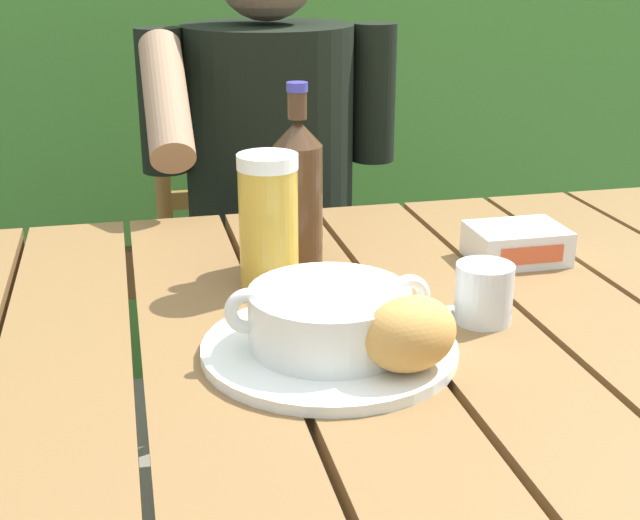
{
  "coord_description": "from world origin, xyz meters",
  "views": [
    {
      "loc": [
        -0.23,
        -0.86,
        1.18
      ],
      "look_at": [
        -0.01,
        0.06,
        0.83
      ],
      "focal_mm": 49.18,
      "sensor_mm": 36.0,
      "label": 1
    }
  ],
  "objects_px": {
    "soup_bowl": "(329,316)",
    "beer_bottle": "(299,189)",
    "chair_near_diner": "(260,281)",
    "table_knife": "(440,311)",
    "bread_roll": "(410,334)",
    "serving_plate": "(329,348)",
    "person_eating": "(272,191)",
    "water_glass_small": "(484,293)",
    "beer_glass": "(269,221)",
    "butter_tub": "(517,244)"
  },
  "relations": [
    {
      "from": "beer_glass",
      "to": "table_knife",
      "type": "xyz_separation_m",
      "value": [
        0.18,
        -0.14,
        -0.08
      ]
    },
    {
      "from": "soup_bowl",
      "to": "beer_glass",
      "type": "xyz_separation_m",
      "value": [
        -0.03,
        0.21,
        0.04
      ]
    },
    {
      "from": "chair_near_diner",
      "to": "water_glass_small",
      "type": "relative_size",
      "value": 13.24
    },
    {
      "from": "chair_near_diner",
      "to": "butter_tub",
      "type": "height_order",
      "value": "chair_near_diner"
    },
    {
      "from": "person_eating",
      "to": "serving_plate",
      "type": "distance_m",
      "value": 0.78
    },
    {
      "from": "person_eating",
      "to": "water_glass_small",
      "type": "bearing_deg",
      "value": -80.71
    },
    {
      "from": "water_glass_small",
      "to": "table_knife",
      "type": "distance_m",
      "value": 0.06
    },
    {
      "from": "beer_glass",
      "to": "beer_bottle",
      "type": "distance_m",
      "value": 0.09
    },
    {
      "from": "soup_bowl",
      "to": "bread_roll",
      "type": "distance_m",
      "value": 0.1
    },
    {
      "from": "beer_bottle",
      "to": "table_knife",
      "type": "xyz_separation_m",
      "value": [
        0.12,
        -0.21,
        -0.1
      ]
    },
    {
      "from": "person_eating",
      "to": "beer_glass",
      "type": "bearing_deg",
      "value": -100.32
    },
    {
      "from": "person_eating",
      "to": "beer_bottle",
      "type": "bearing_deg",
      "value": -95.58
    },
    {
      "from": "table_knife",
      "to": "bread_roll",
      "type": "bearing_deg",
      "value": -120.85
    },
    {
      "from": "person_eating",
      "to": "beer_glass",
      "type": "xyz_separation_m",
      "value": [
        -0.1,
        -0.56,
        0.12
      ]
    },
    {
      "from": "soup_bowl",
      "to": "bread_roll",
      "type": "relative_size",
      "value": 1.87
    },
    {
      "from": "chair_near_diner",
      "to": "table_knife",
      "type": "xyz_separation_m",
      "value": [
        0.07,
        -0.9,
        0.3
      ]
    },
    {
      "from": "soup_bowl",
      "to": "water_glass_small",
      "type": "distance_m",
      "value": 0.2
    },
    {
      "from": "soup_bowl",
      "to": "beer_glass",
      "type": "height_order",
      "value": "beer_glass"
    },
    {
      "from": "chair_near_diner",
      "to": "bread_roll",
      "type": "bearing_deg",
      "value": -90.73
    },
    {
      "from": "beer_bottle",
      "to": "butter_tub",
      "type": "height_order",
      "value": "beer_bottle"
    },
    {
      "from": "bread_roll",
      "to": "table_knife",
      "type": "xyz_separation_m",
      "value": [
        0.09,
        0.15,
        -0.05
      ]
    },
    {
      "from": "soup_bowl",
      "to": "table_knife",
      "type": "xyz_separation_m",
      "value": [
        0.15,
        0.07,
        -0.04
      ]
    },
    {
      "from": "serving_plate",
      "to": "beer_bottle",
      "type": "distance_m",
      "value": 0.3
    },
    {
      "from": "soup_bowl",
      "to": "beer_bottle",
      "type": "bearing_deg",
      "value": 84.58
    },
    {
      "from": "person_eating",
      "to": "bread_roll",
      "type": "relative_size",
      "value": 10.5
    },
    {
      "from": "person_eating",
      "to": "beer_bottle",
      "type": "relative_size",
      "value": 5.07
    },
    {
      "from": "chair_near_diner",
      "to": "bread_roll",
      "type": "distance_m",
      "value": 1.1
    },
    {
      "from": "beer_glass",
      "to": "table_knife",
      "type": "relative_size",
      "value": 1.14
    },
    {
      "from": "serving_plate",
      "to": "water_glass_small",
      "type": "xyz_separation_m",
      "value": [
        0.19,
        0.04,
        0.03
      ]
    },
    {
      "from": "serving_plate",
      "to": "beer_bottle",
      "type": "xyz_separation_m",
      "value": [
        0.03,
        0.29,
        0.1
      ]
    },
    {
      "from": "beer_glass",
      "to": "water_glass_small",
      "type": "xyz_separation_m",
      "value": [
        0.22,
        -0.17,
        -0.05
      ]
    },
    {
      "from": "beer_glass",
      "to": "butter_tub",
      "type": "height_order",
      "value": "beer_glass"
    },
    {
      "from": "beer_bottle",
      "to": "water_glass_small",
      "type": "height_order",
      "value": "beer_bottle"
    },
    {
      "from": "bread_roll",
      "to": "serving_plate",
      "type": "bearing_deg",
      "value": 130.6
    },
    {
      "from": "soup_bowl",
      "to": "beer_bottle",
      "type": "distance_m",
      "value": 0.29
    },
    {
      "from": "person_eating",
      "to": "beer_bottle",
      "type": "height_order",
      "value": "person_eating"
    },
    {
      "from": "soup_bowl",
      "to": "person_eating",
      "type": "bearing_deg",
      "value": 84.48
    },
    {
      "from": "chair_near_diner",
      "to": "serving_plate",
      "type": "bearing_deg",
      "value": -94.57
    },
    {
      "from": "water_glass_small",
      "to": "butter_tub",
      "type": "xyz_separation_m",
      "value": [
        0.13,
        0.18,
        -0.01
      ]
    },
    {
      "from": "person_eating",
      "to": "beer_glass",
      "type": "height_order",
      "value": "person_eating"
    },
    {
      "from": "chair_near_diner",
      "to": "serving_plate",
      "type": "distance_m",
      "value": 1.02
    },
    {
      "from": "beer_glass",
      "to": "water_glass_small",
      "type": "height_order",
      "value": "beer_glass"
    },
    {
      "from": "soup_bowl",
      "to": "bread_roll",
      "type": "height_order",
      "value": "bread_roll"
    },
    {
      "from": "serving_plate",
      "to": "beer_glass",
      "type": "distance_m",
      "value": 0.23
    },
    {
      "from": "soup_bowl",
      "to": "beer_bottle",
      "type": "xyz_separation_m",
      "value": [
        0.03,
        0.29,
        0.06
      ]
    },
    {
      "from": "beer_glass",
      "to": "beer_bottle",
      "type": "height_order",
      "value": "beer_bottle"
    },
    {
      "from": "bread_roll",
      "to": "beer_bottle",
      "type": "bearing_deg",
      "value": 95.82
    },
    {
      "from": "beer_glass",
      "to": "butter_tub",
      "type": "distance_m",
      "value": 0.35
    },
    {
      "from": "chair_near_diner",
      "to": "table_knife",
      "type": "relative_size",
      "value": 6.11
    },
    {
      "from": "water_glass_small",
      "to": "bread_roll",
      "type": "bearing_deg",
      "value": -137.35
    }
  ]
}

